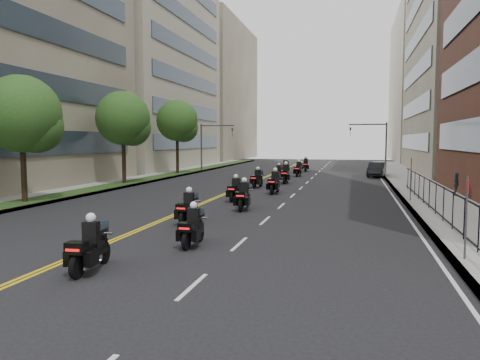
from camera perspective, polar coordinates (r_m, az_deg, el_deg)
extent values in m
plane|color=black|center=(13.57, -18.93, -11.21)|extent=(160.00, 160.00, 0.00)
cube|color=gray|center=(36.46, 21.32, -1.15)|extent=(4.00, 90.00, 0.15)
cube|color=gray|center=(40.87, -14.26, -0.35)|extent=(4.00, 90.00, 0.15)
cube|color=#213E16|center=(40.50, -13.26, -0.24)|extent=(2.00, 90.00, 0.04)
cube|color=#333F4C|center=(59.34, 20.36, 4.40)|extent=(0.12, 24.08, 1.80)
cube|color=#333F4C|center=(59.46, 20.47, 8.25)|extent=(0.12, 24.08, 1.80)
cube|color=#333F4C|center=(59.85, 20.59, 12.07)|extent=(0.12, 24.08, 1.80)
cube|color=#333F4C|center=(60.50, 20.71, 15.83)|extent=(0.12, 24.08, 1.80)
cube|color=#333F4C|center=(61.41, 20.83, 19.49)|extent=(0.12, 24.08, 1.80)
cube|color=#AEA48C|center=(90.58, 23.14, 10.40)|extent=(15.00, 28.00, 26.00)
cube|color=#333F4C|center=(34.99, -23.39, 4.16)|extent=(0.12, 25.80, 1.80)
cube|color=#333F4C|center=(35.20, -23.61, 10.69)|extent=(0.12, 25.80, 1.80)
cube|color=#333F4C|center=(35.85, -23.84, 17.05)|extent=(0.12, 25.80, 1.80)
cube|color=#AEA48C|center=(67.07, -12.87, 16.21)|extent=(16.00, 28.00, 34.00)
cube|color=#333F4C|center=(62.60, -6.01, 4.68)|extent=(0.12, 24.08, 1.80)
cube|color=#333F4C|center=(62.71, -6.04, 8.34)|extent=(0.12, 24.08, 1.80)
cube|color=#333F4C|center=(63.08, -6.07, 11.97)|extent=(0.12, 24.08, 1.80)
cube|color=#333F4C|center=(63.70, -6.11, 15.54)|extent=(0.12, 24.08, 1.80)
cube|color=#333F4C|center=(64.56, -6.14, 19.03)|extent=(0.12, 24.08, 1.80)
cube|color=#796B58|center=(94.05, -4.50, 10.55)|extent=(16.00, 28.00, 26.00)
cube|color=black|center=(23.37, 23.20, -0.66)|extent=(0.05, 28.00, 0.05)
cube|color=black|center=(23.52, 23.09, -3.82)|extent=(0.05, 28.00, 0.05)
cylinder|color=#312415|center=(29.38, -24.90, 1.93)|extent=(0.32, 0.32, 4.83)
sphere|color=#26511B|center=(29.39, -25.09, 7.31)|extent=(4.40, 4.40, 4.40)
sphere|color=#26511B|center=(29.31, -23.63, 6.02)|extent=(3.08, 3.08, 3.08)
cylinder|color=#312415|center=(39.47, -13.99, 3.09)|extent=(0.32, 0.32, 5.11)
sphere|color=#26511B|center=(39.49, -14.08, 7.32)|extent=(4.40, 4.40, 4.40)
sphere|color=#26511B|center=(39.55, -13.01, 6.28)|extent=(3.08, 3.08, 3.08)
cylinder|color=#312415|center=(50.40, -7.65, 3.71)|extent=(0.32, 0.32, 5.39)
sphere|color=#26511B|center=(50.43, -7.69, 7.21)|extent=(4.40, 4.40, 4.40)
sphere|color=#26511B|center=(50.57, -6.87, 6.34)|extent=(3.08, 3.08, 3.08)
cylinder|color=#3F3F44|center=(53.06, 17.37, 3.70)|extent=(0.18, 0.18, 5.60)
cylinder|color=#3F3F44|center=(52.99, 15.27, 6.56)|extent=(4.00, 0.14, 0.14)
imported|color=black|center=(52.96, 13.30, 5.74)|extent=(0.16, 0.20, 1.00)
cylinder|color=#3F3F44|center=(55.81, -4.73, 3.95)|extent=(0.18, 0.18, 5.60)
cylinder|color=#3F3F44|center=(55.23, -2.77, 6.65)|extent=(4.00, 0.14, 0.14)
imported|color=black|center=(54.73, -0.95, 5.83)|extent=(0.16, 0.20, 1.00)
cylinder|color=black|center=(13.42, -19.26, -9.92)|extent=(0.19, 0.68, 0.67)
cylinder|color=black|center=(14.77, -16.30, -8.49)|extent=(0.19, 0.68, 0.67)
cube|color=black|center=(14.03, -17.74, -8.08)|extent=(0.51, 1.35, 0.39)
cube|color=silver|center=(14.12, -17.62, -8.93)|extent=(0.41, 0.57, 0.29)
cube|color=black|center=(13.30, -19.32, -7.79)|extent=(0.54, 0.45, 0.31)
cube|color=red|center=(13.13, -19.75, -8.06)|extent=(0.39, 0.06, 0.07)
cube|color=black|center=(13.97, -17.70, -6.08)|extent=(0.45, 0.31, 0.61)
sphere|color=white|center=(13.91, -17.72, -4.40)|extent=(0.28, 0.28, 0.28)
cylinder|color=black|center=(15.95, -6.57, -7.40)|extent=(0.14, 0.63, 0.63)
cylinder|color=black|center=(17.32, -4.91, -6.41)|extent=(0.14, 0.63, 0.63)
cube|color=black|center=(16.58, -5.72, -6.01)|extent=(0.40, 1.25, 0.37)
cube|color=silver|center=(16.66, -5.66, -6.70)|extent=(0.36, 0.51, 0.28)
cube|color=black|center=(15.85, -6.59, -5.71)|extent=(0.48, 0.39, 0.30)
cube|color=red|center=(15.68, -6.83, -5.90)|extent=(0.37, 0.03, 0.06)
cube|color=black|center=(16.54, -5.68, -4.41)|extent=(0.41, 0.26, 0.57)
sphere|color=white|center=(16.49, -5.68, -3.07)|extent=(0.27, 0.27, 0.27)
cylinder|color=black|center=(20.23, -7.00, -4.74)|extent=(0.14, 0.66, 0.66)
cylinder|color=black|center=(21.67, -5.57, -4.08)|extent=(0.14, 0.66, 0.66)
cube|color=black|center=(20.90, -6.27, -3.67)|extent=(0.41, 1.31, 0.39)
cube|color=silver|center=(20.98, -6.22, -4.25)|extent=(0.37, 0.53, 0.29)
cube|color=black|center=(20.15, -7.02, -3.33)|extent=(0.51, 0.41, 0.31)
cube|color=red|center=(19.96, -7.22, -3.46)|extent=(0.39, 0.03, 0.07)
cube|color=black|center=(20.88, -6.24, -2.33)|extent=(0.43, 0.27, 0.60)
sphere|color=white|center=(20.85, -6.24, -1.22)|extent=(0.28, 0.28, 0.28)
cylinder|color=black|center=(24.12, 0.11, -3.10)|extent=(0.17, 0.70, 0.70)
cylinder|color=black|center=(25.71, 0.85, -2.60)|extent=(0.17, 0.70, 0.70)
cube|color=black|center=(24.88, 0.49, -2.19)|extent=(0.48, 1.40, 0.41)
cube|color=silver|center=(24.96, 0.52, -2.71)|extent=(0.41, 0.58, 0.31)
cube|color=black|center=(24.05, 0.11, -1.84)|extent=(0.55, 0.45, 0.33)
cube|color=red|center=(23.84, 0.01, -1.95)|extent=(0.41, 0.04, 0.07)
cube|color=black|center=(24.87, 0.52, -1.00)|extent=(0.46, 0.30, 0.64)
sphere|color=white|center=(24.84, 0.52, -0.01)|extent=(0.30, 0.30, 0.30)
cylinder|color=black|center=(27.81, -0.97, -2.07)|extent=(0.15, 0.66, 0.66)
cylinder|color=black|center=(29.29, -0.13, -1.72)|extent=(0.15, 0.66, 0.66)
cube|color=black|center=(28.51, -0.54, -1.35)|extent=(0.44, 1.32, 0.39)
cube|color=silver|center=(28.59, -0.51, -1.78)|extent=(0.38, 0.54, 0.29)
cube|color=black|center=(27.75, -0.97, -1.04)|extent=(0.51, 0.42, 0.31)
cube|color=red|center=(27.56, -1.09, -1.12)|extent=(0.39, 0.04, 0.07)
cube|color=black|center=(28.51, -0.52, -0.37)|extent=(0.43, 0.28, 0.60)
sphere|color=white|center=(28.49, -0.51, 0.44)|extent=(0.28, 0.28, 0.28)
cylinder|color=black|center=(31.78, 3.94, -1.15)|extent=(0.19, 0.73, 0.72)
cylinder|color=black|center=(33.44, 4.59, -0.85)|extent=(0.19, 0.73, 0.72)
cube|color=black|center=(32.58, 4.28, -0.48)|extent=(0.53, 1.46, 0.43)
cube|color=silver|center=(32.66, 4.29, -0.90)|extent=(0.44, 0.61, 0.32)
cube|color=black|center=(31.73, 3.94, -0.15)|extent=(0.58, 0.48, 0.34)
cube|color=red|center=(31.51, 3.85, -0.23)|extent=(0.43, 0.06, 0.07)
cube|color=black|center=(32.59, 4.30, 0.46)|extent=(0.48, 0.32, 0.66)
sphere|color=white|center=(32.57, 4.31, 1.25)|extent=(0.31, 0.31, 0.31)
cylinder|color=black|center=(35.74, 1.76, -0.52)|extent=(0.22, 0.67, 0.66)
cylinder|color=black|center=(37.21, 2.55, -0.31)|extent=(0.22, 0.67, 0.66)
cube|color=black|center=(36.45, 2.16, 0.02)|extent=(0.57, 1.36, 0.39)
cube|color=silver|center=(36.51, 2.18, -0.33)|extent=(0.44, 0.58, 0.29)
cube|color=black|center=(35.70, 1.76, 0.29)|extent=(0.55, 0.47, 0.31)
cube|color=red|center=(35.51, 1.65, 0.23)|extent=(0.39, 0.08, 0.07)
cube|color=black|center=(36.46, 2.19, 0.78)|extent=(0.46, 0.32, 0.60)
sphere|color=white|center=(36.44, 2.19, 1.43)|extent=(0.28, 0.28, 0.28)
cylinder|color=black|center=(39.43, 5.42, 0.04)|extent=(0.16, 0.76, 0.76)
cylinder|color=black|center=(41.19, 5.77, 0.24)|extent=(0.16, 0.76, 0.76)
cube|color=black|center=(40.28, 5.60, 0.58)|extent=(0.48, 1.51, 0.45)
cube|color=silver|center=(40.36, 5.61, 0.23)|extent=(0.43, 0.61, 0.33)
cube|color=black|center=(39.38, 5.43, 0.88)|extent=(0.58, 0.47, 0.36)
cube|color=red|center=(39.15, 5.38, 0.82)|extent=(0.45, 0.04, 0.08)
cube|color=black|center=(40.30, 5.62, 1.38)|extent=(0.49, 0.31, 0.69)
sphere|color=white|center=(40.28, 5.63, 2.04)|extent=(0.32, 0.32, 0.32)
cylinder|color=black|center=(44.03, 4.54, 0.46)|extent=(0.16, 0.62, 0.61)
cylinder|color=black|center=(45.44, 4.93, 0.59)|extent=(0.16, 0.62, 0.61)
cube|color=black|center=(44.72, 4.74, 0.85)|extent=(0.45, 1.24, 0.36)
cube|color=silver|center=(44.78, 4.75, 0.59)|extent=(0.37, 0.52, 0.27)
cube|color=black|center=(44.00, 4.54, 1.07)|extent=(0.49, 0.40, 0.29)
cube|color=red|center=(43.82, 4.49, 1.03)|extent=(0.36, 0.05, 0.06)
cube|color=black|center=(44.73, 4.75, 1.43)|extent=(0.41, 0.27, 0.56)
sphere|color=white|center=(44.72, 4.76, 1.92)|extent=(0.26, 0.26, 0.26)
cylinder|color=black|center=(47.31, 6.97, 0.79)|extent=(0.19, 0.70, 0.70)
cylinder|color=black|center=(48.91, 7.32, 0.92)|extent=(0.19, 0.70, 0.70)
cube|color=black|center=(48.09, 7.15, 1.20)|extent=(0.52, 1.41, 0.41)
cube|color=silver|center=(48.16, 7.16, 0.92)|extent=(0.43, 0.59, 0.31)
cube|color=black|center=(47.27, 6.98, 1.44)|extent=(0.56, 0.47, 0.33)
cube|color=red|center=(47.06, 6.93, 1.40)|extent=(0.41, 0.06, 0.07)
cube|color=black|center=(48.11, 7.17, 1.81)|extent=(0.47, 0.32, 0.63)
sphere|color=white|center=(48.10, 7.18, 2.32)|extent=(0.30, 0.30, 0.30)
cylinder|color=black|center=(51.65, 5.38, 1.14)|extent=(0.18, 0.69, 0.69)
cylinder|color=black|center=(53.23, 5.73, 1.25)|extent=(0.18, 0.69, 0.69)
cube|color=black|center=(52.42, 5.56, 1.51)|extent=(0.50, 1.38, 0.40)
cube|color=silver|center=(52.48, 5.57, 1.26)|extent=(0.42, 0.58, 0.30)
cube|color=black|center=(51.62, 5.38, 1.73)|extent=(0.55, 0.45, 0.32)
cube|color=red|center=(51.41, 5.34, 1.69)|extent=(0.40, 0.05, 0.07)
cube|color=black|center=(52.44, 5.58, 2.06)|extent=(0.46, 0.31, 0.63)
sphere|color=white|center=(52.43, 5.58, 2.52)|extent=(0.29, 0.29, 0.29)
cylinder|color=black|center=(55.10, 7.95, 1.37)|extent=(0.18, 0.73, 0.73)
cylinder|color=black|center=(56.80, 8.06, 1.48)|extent=(0.18, 0.73, 0.73)
cube|color=black|center=(55.94, 8.01, 1.73)|extent=(0.50, 1.46, 0.43)
cube|color=silver|center=(56.00, 8.01, 1.48)|extent=(0.43, 0.60, 0.32)
cube|color=black|center=(55.07, 7.96, 1.95)|extent=(0.57, 0.47, 0.34)
cube|color=red|center=(54.85, 7.95, 1.92)|extent=(0.43, 0.05, 0.07)
cube|color=black|center=(55.96, 8.02, 2.28)|extent=(0.48, 0.32, 0.66)
sphere|color=white|center=(55.96, 8.03, 2.74)|extent=(0.31, 0.31, 0.31)
imported|color=black|center=(49.12, 16.32, 1.23)|extent=(2.10, 4.58, 1.46)
imported|color=#424249|center=(32.81, 24.85, -0.47)|extent=(0.66, 0.94, 1.49)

